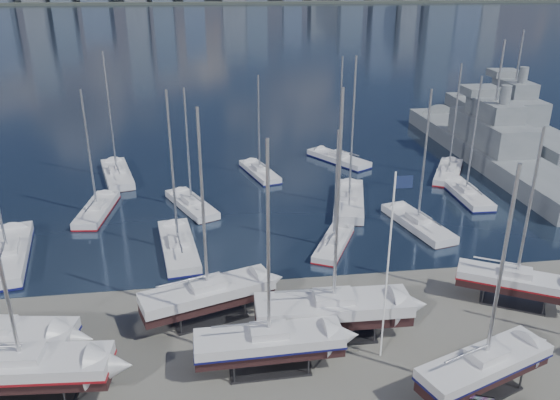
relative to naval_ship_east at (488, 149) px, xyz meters
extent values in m
plane|color=#605E59|center=(-31.30, -38.93, -1.66)|extent=(1400.00, 1400.00, 0.00)
cube|color=#1B273F|center=(-31.30, 271.07, -1.81)|extent=(1400.00, 600.00, 0.40)
cube|color=#2D332D|center=(-31.30, 531.07, -0.56)|extent=(1400.00, 80.00, 2.20)
cube|color=#2D2D33|center=(-53.47, -37.30, -1.58)|extent=(5.91, 3.34, 0.16)
cube|color=#2D2D33|center=(-50.83, -40.75, -1.58)|extent=(5.92, 3.05, 0.16)
cube|color=black|center=(-50.83, -40.75, -0.05)|extent=(10.60, 3.25, 0.84)
cube|color=#B8B8BD|center=(-50.83, -40.75, 0.79)|extent=(10.64, 3.68, 0.84)
cube|color=maroon|center=(-50.83, -40.75, 0.41)|extent=(10.74, 3.72, 0.17)
cube|color=#B8B8BD|center=(-50.83, -40.75, 1.46)|extent=(2.73, 1.94, 0.50)
cube|color=#2D2D33|center=(-39.66, -33.82, -1.58)|extent=(5.97, 4.09, 0.16)
cube|color=black|center=(-39.66, -33.82, -0.07)|extent=(10.18, 5.36, 0.79)
cube|color=#B8B8BD|center=(-39.66, -33.82, 0.73)|extent=(10.31, 5.76, 0.79)
cube|color=#B8B8BD|center=(-39.66, -33.82, 1.38)|extent=(2.88, 2.36, 0.50)
cylinder|color=#B2B2B7|center=(-39.66, -33.82, 7.83)|extent=(0.22, 0.22, 13.41)
cube|color=#2D2D33|center=(-35.81, -40.16, -1.58)|extent=(5.35, 2.56, 0.16)
cube|color=black|center=(-35.81, -40.16, -0.08)|extent=(9.67, 2.54, 0.77)
cube|color=#B8B8BD|center=(-35.81, -40.16, 0.69)|extent=(9.69, 2.94, 0.77)
cube|color=#0E0F46|center=(-35.81, -40.16, 0.34)|extent=(9.78, 2.97, 0.15)
cube|color=#B8B8BD|center=(-35.81, -40.16, 1.33)|extent=(2.45, 1.68, 0.50)
cylinder|color=#B2B2B7|center=(-35.81, -40.16, 7.57)|extent=(0.22, 0.22, 12.98)
cube|color=#2D2D33|center=(-30.88, -37.13, -1.58)|extent=(6.13, 2.93, 0.16)
cube|color=black|center=(-30.88, -37.13, -0.02)|extent=(11.09, 2.90, 0.88)
cube|color=#B8B8BD|center=(-30.88, -37.13, 0.86)|extent=(11.10, 3.36, 0.88)
cube|color=#B8B8BD|center=(-30.88, -37.13, 1.55)|extent=(2.80, 1.92, 0.50)
cylinder|color=#B2B2B7|center=(-30.88, -37.13, 8.74)|extent=(0.22, 0.22, 14.89)
cube|color=#2D2D33|center=(-23.04, -44.14, -1.58)|extent=(5.51, 3.91, 0.16)
cube|color=black|center=(-23.04, -44.14, -0.10)|extent=(9.31, 5.23, 0.73)
cube|color=#B8B8BD|center=(-23.04, -44.14, 0.63)|extent=(9.44, 5.59, 0.73)
cube|color=#0E0F46|center=(-23.04, -44.14, 0.30)|extent=(9.54, 5.64, 0.15)
cube|color=#B8B8BD|center=(-23.04, -44.14, 1.25)|extent=(2.67, 2.23, 0.50)
cylinder|color=#B2B2B7|center=(-23.04, -44.14, 7.16)|extent=(0.22, 0.22, 12.32)
cube|color=#2D2D33|center=(-15.84, -35.01, -1.58)|extent=(5.25, 4.29, 0.16)
cube|color=black|center=(-15.84, -35.01, -0.11)|extent=(8.59, 6.13, 0.70)
cube|color=#B8B8BD|center=(-15.84, -35.01, 0.58)|extent=(8.78, 6.45, 0.70)
cube|color=maroon|center=(-15.84, -35.01, 0.26)|extent=(8.86, 6.52, 0.14)
cube|color=#B8B8BD|center=(-15.84, -35.01, 1.18)|extent=(2.62, 2.35, 0.50)
cylinder|color=#B2B2B7|center=(-15.84, -35.01, 6.82)|extent=(0.22, 0.22, 11.77)
cube|color=black|center=(-57.68, -22.09, -2.00)|extent=(5.12, 12.43, 0.97)
cube|color=#B8B8BD|center=(-57.68, -22.09, -1.03)|extent=(5.62, 12.53, 0.97)
cube|color=#0E0F46|center=(-57.68, -22.09, -1.48)|extent=(5.68, 12.65, 0.19)
cube|color=#B8B8BD|center=(-57.68, -22.09, -0.30)|extent=(2.57, 3.36, 0.50)
cube|color=black|center=(-51.49, -12.24, -1.92)|extent=(3.32, 9.63, 0.75)
cube|color=#B8B8BD|center=(-51.49, -12.24, -1.16)|extent=(3.71, 9.68, 0.75)
cube|color=maroon|center=(-51.49, -12.24, -1.51)|extent=(3.75, 9.77, 0.15)
cube|color=#B8B8BD|center=(-51.49, -12.24, -0.53)|extent=(1.85, 2.53, 0.50)
cylinder|color=#B2B2B7|center=(-51.49, -12.24, 5.59)|extent=(0.22, 0.22, 12.74)
cube|color=black|center=(-50.90, -0.76, -1.97)|extent=(5.22, 11.35, 0.88)
cube|color=#B8B8BD|center=(-50.90, -0.76, -1.08)|extent=(5.67, 11.46, 0.88)
cube|color=#B8B8BD|center=(-50.90, -0.76, -0.39)|extent=(2.47, 3.13, 0.50)
cylinder|color=#B2B2B7|center=(-50.90, -0.76, 6.81)|extent=(0.22, 0.22, 14.91)
cube|color=black|center=(-42.35, -22.42, -1.95)|extent=(4.01, 10.82, 0.85)
cube|color=#B8B8BD|center=(-42.35, -22.42, -1.11)|extent=(4.45, 10.88, 0.85)
cube|color=#0E0F46|center=(-42.35, -22.42, -1.49)|extent=(4.49, 10.99, 0.17)
cube|color=#B8B8BD|center=(-42.35, -22.42, -0.43)|extent=(2.14, 2.87, 0.50)
cylinder|color=#B2B2B7|center=(-42.35, -22.42, 6.45)|extent=(0.22, 0.22, 14.26)
cube|color=black|center=(-41.27, -12.13, -1.91)|extent=(5.88, 9.43, 0.75)
cube|color=#B8B8BD|center=(-41.27, -12.13, -1.16)|extent=(6.23, 9.59, 0.75)
cube|color=#B8B8BD|center=(-41.27, -12.13, -0.54)|extent=(2.39, 2.78, 0.50)
cylinder|color=#B2B2B7|center=(-41.27, -12.13, 5.52)|extent=(0.22, 0.22, 12.62)
cube|color=black|center=(-32.61, -2.03, -1.90)|extent=(4.50, 9.20, 0.72)
cube|color=#B8B8BD|center=(-32.61, -2.03, -1.18)|extent=(4.86, 9.30, 0.72)
cube|color=#0E0F46|center=(-32.61, -2.03, -1.51)|extent=(4.91, 9.39, 0.14)
cube|color=#B8B8BD|center=(-32.61, -2.03, -0.58)|extent=(2.06, 2.56, 0.50)
cylinder|color=#B2B2B7|center=(-32.61, -2.03, 5.22)|extent=(0.22, 0.22, 12.09)
cube|color=black|center=(-27.65, -23.60, -1.87)|extent=(5.33, 8.00, 0.64)
cube|color=#B8B8BD|center=(-27.65, -23.60, -1.23)|extent=(5.63, 8.15, 0.64)
cube|color=maroon|center=(-27.65, -23.60, -1.52)|extent=(5.68, 8.23, 0.13)
cube|color=#B8B8BD|center=(-27.65, -23.60, -0.66)|extent=(2.11, 2.39, 0.50)
cylinder|color=#B2B2B7|center=(-27.65, -23.60, 4.49)|extent=(0.22, 0.22, 10.81)
cube|color=black|center=(-23.61, -13.65, -1.98)|extent=(5.61, 11.81, 0.92)
cube|color=#B8B8BD|center=(-23.61, -13.65, -1.06)|extent=(6.08, 11.94, 0.92)
cube|color=#B8B8BD|center=(-23.61, -13.65, -0.35)|extent=(2.61, 3.28, 0.50)
cylinder|color=#B2B2B7|center=(-23.61, -13.65, 7.16)|extent=(0.22, 0.22, 15.52)
cube|color=black|center=(-21.13, 1.89, -1.93)|extent=(7.30, 9.78, 0.80)
cube|color=#B8B8BD|center=(-21.13, 1.89, -1.13)|extent=(7.66, 10.00, 0.80)
cube|color=#0E0F46|center=(-21.13, 1.89, -1.50)|extent=(7.74, 10.10, 0.16)
cube|color=#B8B8BD|center=(-21.13, 1.89, -0.48)|extent=(2.75, 3.02, 0.50)
cylinder|color=#B2B2B7|center=(-21.13, 1.89, 6.03)|extent=(0.22, 0.22, 13.53)
cube|color=black|center=(-18.09, -20.45, -1.93)|extent=(4.53, 10.19, 0.79)
cube|color=#B8B8BD|center=(-18.09, -20.45, -1.14)|extent=(4.94, 10.28, 0.79)
cube|color=#B8B8BD|center=(-18.09, -20.45, -0.49)|extent=(2.18, 2.79, 0.50)
cylinder|color=#B2B2B7|center=(-18.09, -20.45, 5.95)|extent=(0.22, 0.22, 13.38)
cube|color=black|center=(-9.37, -13.08, -1.93)|extent=(2.52, 9.83, 0.78)
cube|color=#B8B8BD|center=(-9.37, -13.08, -1.14)|extent=(2.93, 9.84, 0.78)
cube|color=#0E0F46|center=(-9.37, -13.08, -1.50)|extent=(2.96, 9.94, 0.16)
cube|color=#B8B8BD|center=(-9.37, -13.08, -0.50)|extent=(1.69, 2.48, 0.50)
cylinder|color=#B2B2B7|center=(-9.37, -13.08, 5.86)|extent=(0.22, 0.22, 13.22)
cube|color=black|center=(-8.25, -5.66, -1.93)|extent=(6.96, 9.86, 0.80)
cube|color=#B8B8BD|center=(-8.25, -5.66, -1.13)|extent=(7.33, 10.06, 0.80)
cube|color=maroon|center=(-8.25, -5.66, -1.50)|extent=(7.40, 10.16, 0.16)
cube|color=#B8B8BD|center=(-8.25, -5.66, -0.49)|extent=(2.68, 3.00, 0.50)
cylinder|color=#B2B2B7|center=(-8.25, -5.66, 6.00)|extent=(0.22, 0.22, 13.47)
cube|color=slate|center=(0.00, -0.07, -1.21)|extent=(7.59, 44.77, 4.02)
cube|color=slate|center=(0.00, -0.07, 2.60)|extent=(5.87, 15.70, 3.60)
cube|color=slate|center=(0.00, -0.07, 5.60)|extent=(4.38, 8.98, 2.40)
cube|color=slate|center=(0.04, 4.40, 7.30)|extent=(5.05, 4.52, 1.20)
cylinder|color=#B2B2B7|center=(0.00, -0.07, 10.80)|extent=(0.30, 0.30, 8.00)
cube|color=slate|center=(11.48, 14.99, -1.23)|extent=(9.29, 42.60, 3.80)
cube|color=slate|center=(11.48, 14.99, 2.47)|extent=(6.29, 15.09, 3.60)
cube|color=slate|center=(11.48, 14.99, 5.47)|extent=(4.56, 8.68, 2.40)
cube|color=slate|center=(11.74, 19.21, 7.17)|extent=(4.98, 4.50, 1.20)
cylinder|color=#B2B2B7|center=(11.48, 14.99, 10.67)|extent=(0.30, 0.30, 8.00)
cylinder|color=white|center=(-28.13, -39.87, 4.98)|extent=(0.12, 0.12, 13.28)
cube|color=#162145|center=(-27.57, -39.87, 10.96)|extent=(1.11, 0.05, 0.77)
camera|label=1|loc=(-39.04, -69.17, 22.26)|focal=35.00mm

